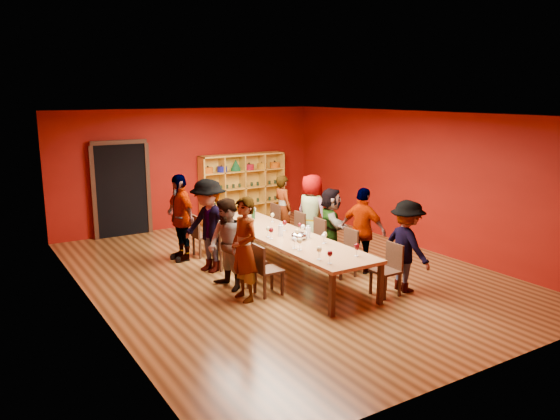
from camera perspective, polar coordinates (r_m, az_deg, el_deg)
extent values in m
cube|color=#523015|center=(10.54, 0.39, -6.60)|extent=(7.10, 9.10, 0.02)
cube|color=#6C0B05|center=(14.13, -9.42, 4.35)|extent=(7.10, 0.02, 3.00)
cube|color=#6C0B05|center=(6.88, 20.90, -4.53)|extent=(7.10, 0.02, 3.00)
cube|color=#6C0B05|center=(8.84, -19.24, -0.81)|extent=(0.02, 9.10, 3.00)
cube|color=#6C0B05|center=(12.36, 14.32, 3.04)|extent=(0.02, 9.10, 3.00)
cube|color=silver|center=(9.99, 0.41, 10.04)|extent=(7.10, 9.10, 0.02)
cube|color=#A37044|center=(10.33, 0.39, -2.76)|extent=(1.10, 4.50, 0.06)
cube|color=black|center=(8.48, 5.46, -8.87)|extent=(0.08, 0.08, 0.69)
cube|color=black|center=(12.05, -7.10, -2.52)|extent=(0.08, 0.08, 0.69)
cube|color=black|center=(9.07, 10.44, -7.59)|extent=(0.08, 0.08, 0.69)
cube|color=black|center=(12.48, -3.02, -1.93)|extent=(0.08, 0.08, 0.69)
cube|color=black|center=(13.55, -16.29, 1.99)|extent=(1.20, 0.14, 2.20)
cube|color=black|center=(13.34, -16.50, 6.81)|extent=(1.32, 0.06, 0.10)
cube|color=black|center=(13.33, -18.89, 1.65)|extent=(0.10, 0.06, 2.20)
cube|color=black|center=(13.67, -13.59, 2.22)|extent=(0.10, 0.06, 2.20)
cube|color=gold|center=(14.10, -8.15, 1.91)|extent=(0.04, 0.40, 1.80)
cube|color=gold|center=(15.18, 0.03, 2.76)|extent=(0.04, 0.40, 1.80)
cube|color=gold|center=(14.48, -3.96, 5.79)|extent=(2.40, 0.40, 0.04)
cube|color=gold|center=(14.78, -3.86, -1.01)|extent=(2.40, 0.40, 0.04)
cube|color=gold|center=(14.77, -4.25, 2.46)|extent=(2.40, 0.02, 1.80)
cube|color=gold|center=(14.69, -3.88, 0.63)|extent=(2.36, 0.38, 0.03)
cube|color=gold|center=(14.60, -3.91, 2.36)|extent=(2.36, 0.38, 0.03)
cube|color=gold|center=(14.53, -3.93, 4.11)|extent=(2.36, 0.38, 0.03)
cube|color=gold|center=(14.34, -6.03, 2.13)|extent=(0.03, 0.38, 1.76)
cube|color=gold|center=(14.60, -3.91, 2.36)|extent=(0.03, 0.38, 1.76)
cube|color=gold|center=(14.89, -1.87, 2.57)|extent=(0.03, 0.38, 1.76)
cylinder|color=orange|center=(14.09, -7.54, 4.14)|extent=(0.26, 0.26, 0.15)
sphere|color=black|center=(14.07, -7.55, 4.52)|extent=(0.05, 0.05, 0.05)
cylinder|color=#151B93|center=(14.25, -6.07, 4.27)|extent=(0.26, 0.26, 0.15)
sphere|color=black|center=(14.24, -6.08, 4.65)|extent=(0.05, 0.05, 0.05)
cylinder|color=#186030|center=(14.43, -4.64, 4.26)|extent=(0.26, 0.26, 0.08)
cone|color=#186030|center=(14.42, -4.65, 4.85)|extent=(0.24, 0.24, 0.22)
cylinder|color=#A61326|center=(14.62, -3.24, 4.52)|extent=(0.26, 0.26, 0.15)
sphere|color=black|center=(14.60, -3.25, 4.89)|extent=(0.05, 0.05, 0.05)
cylinder|color=#C28316|center=(14.81, -1.88, 4.63)|extent=(0.26, 0.26, 0.15)
sphere|color=black|center=(14.80, -1.88, 4.99)|extent=(0.05, 0.05, 0.05)
cylinder|color=orange|center=(15.01, -0.55, 4.74)|extent=(0.26, 0.26, 0.15)
sphere|color=black|center=(15.00, -0.55, 5.10)|extent=(0.05, 0.05, 0.05)
cylinder|color=#1B311F|center=(14.24, -7.51, 0.45)|extent=(0.07, 0.07, 0.10)
cylinder|color=#1B311F|center=(14.31, -6.84, 0.53)|extent=(0.07, 0.07, 0.10)
cylinder|color=#1B311F|center=(14.39, -6.17, 0.61)|extent=(0.07, 0.07, 0.10)
cylinder|color=#1B311F|center=(14.47, -5.51, 0.68)|extent=(0.07, 0.07, 0.10)
cylinder|color=#1B311F|center=(14.55, -4.86, 0.76)|extent=(0.07, 0.07, 0.10)
cylinder|color=#1B311F|center=(14.63, -4.21, 0.84)|extent=(0.07, 0.07, 0.10)
cylinder|color=#1B311F|center=(14.72, -3.58, 0.91)|extent=(0.07, 0.07, 0.10)
cylinder|color=#1B311F|center=(14.80, -2.95, 0.99)|extent=(0.07, 0.07, 0.10)
cylinder|color=#1B311F|center=(14.89, -2.32, 1.06)|extent=(0.07, 0.07, 0.10)
cylinder|color=#1B311F|center=(14.98, -1.71, 1.13)|extent=(0.07, 0.07, 0.10)
cylinder|color=#1B311F|center=(15.07, -1.10, 1.20)|extent=(0.07, 0.07, 0.10)
cylinder|color=#1B311F|center=(15.17, -0.50, 1.27)|extent=(0.07, 0.07, 0.10)
cylinder|color=#1B311F|center=(14.15, -7.56, 2.23)|extent=(0.07, 0.07, 0.10)
cylinder|color=#1B311F|center=(14.23, -6.88, 2.30)|extent=(0.07, 0.07, 0.10)
cylinder|color=#1B311F|center=(14.31, -6.21, 2.37)|extent=(0.07, 0.07, 0.10)
cylinder|color=#1B311F|center=(14.38, -5.55, 2.44)|extent=(0.07, 0.07, 0.10)
cylinder|color=#1B311F|center=(14.47, -4.89, 2.51)|extent=(0.07, 0.07, 0.10)
cylinder|color=#1B311F|center=(14.55, -4.24, 2.57)|extent=(0.07, 0.07, 0.10)
cylinder|color=#1B311F|center=(14.63, -3.60, 2.64)|extent=(0.07, 0.07, 0.10)
cylinder|color=#1B311F|center=(14.72, -2.96, 2.70)|extent=(0.07, 0.07, 0.10)
cylinder|color=#1B311F|center=(14.81, -2.34, 2.77)|extent=(0.07, 0.07, 0.10)
cylinder|color=#1B311F|center=(14.90, -1.72, 2.83)|extent=(0.07, 0.07, 0.10)
cylinder|color=#1B311F|center=(14.99, -1.10, 2.89)|extent=(0.07, 0.07, 0.10)
cylinder|color=#1B311F|center=(15.09, -0.50, 2.95)|extent=(0.07, 0.07, 0.10)
cube|color=black|center=(9.32, -1.22, -6.30)|extent=(0.42, 0.42, 0.04)
cube|color=black|center=(9.16, -2.26, -5.07)|extent=(0.04, 0.40, 0.44)
cube|color=black|center=(9.18, -1.59, -8.09)|extent=(0.04, 0.04, 0.41)
cube|color=black|center=(9.34, 0.22, -7.71)|extent=(0.04, 0.04, 0.41)
cube|color=black|center=(9.45, -2.64, -7.48)|extent=(0.04, 0.04, 0.41)
cube|color=black|center=(9.61, -0.86, -7.13)|extent=(0.04, 0.04, 0.41)
imported|color=#517CA8|center=(8.98, -3.74, -4.10)|extent=(0.49, 0.65, 1.74)
cube|color=black|center=(9.81, -2.98, -5.36)|extent=(0.42, 0.42, 0.04)
cube|color=black|center=(9.65, -3.98, -4.18)|extent=(0.04, 0.40, 0.44)
cube|color=black|center=(9.66, -3.36, -7.05)|extent=(0.04, 0.04, 0.41)
cube|color=black|center=(9.81, -1.61, -6.72)|extent=(0.04, 0.04, 0.41)
cube|color=black|center=(9.94, -4.30, -6.50)|extent=(0.04, 0.04, 0.41)
cube|color=black|center=(10.10, -2.58, -6.18)|extent=(0.04, 0.04, 0.41)
imported|color=#454549|center=(9.49, -5.50, -3.63)|extent=(0.52, 0.83, 1.61)
cube|color=black|center=(10.73, -5.78, -3.86)|extent=(0.42, 0.42, 0.04)
cube|color=black|center=(10.59, -6.73, -2.75)|extent=(0.04, 0.40, 0.44)
cube|color=black|center=(10.58, -6.18, -5.38)|extent=(0.04, 0.04, 0.41)
cube|color=black|center=(10.72, -4.54, -5.10)|extent=(0.04, 0.04, 0.41)
cube|color=black|center=(10.87, -6.96, -4.91)|extent=(0.04, 0.04, 0.41)
cube|color=black|center=(11.01, -5.35, -4.65)|extent=(0.04, 0.04, 0.41)
imported|color=tan|center=(10.47, -7.46, -1.64)|extent=(0.85, 1.26, 1.80)
cube|color=black|center=(11.60, -7.95, -2.69)|extent=(0.42, 0.42, 0.04)
cube|color=black|center=(11.47, -8.85, -1.65)|extent=(0.04, 0.40, 0.44)
cube|color=black|center=(11.45, -8.34, -4.08)|extent=(0.04, 0.04, 0.41)
cube|color=black|center=(11.58, -6.80, -3.84)|extent=(0.04, 0.04, 0.41)
cube|color=black|center=(11.75, -9.01, -3.67)|extent=(0.04, 0.04, 0.41)
cube|color=black|center=(11.88, -7.50, -3.45)|extent=(0.04, 0.04, 0.41)
imported|color=#131934|center=(11.30, -10.38, -0.75)|extent=(0.56, 1.08, 1.79)
cube|color=black|center=(9.44, 10.98, -6.28)|extent=(0.42, 0.42, 0.04)
cube|color=black|center=(9.49, 11.89, -4.70)|extent=(0.04, 0.40, 0.44)
cube|color=black|center=(9.29, 10.86, -8.06)|extent=(0.04, 0.04, 0.41)
cube|color=black|center=(9.51, 12.39, -7.64)|extent=(0.04, 0.04, 0.41)
cube|color=black|center=(9.52, 9.47, -7.49)|extent=(0.04, 0.04, 0.41)
cube|color=black|center=(9.74, 10.99, -7.10)|extent=(0.04, 0.04, 0.41)
imported|color=#CE8A95|center=(9.64, 13.10, -3.69)|extent=(0.48, 1.05, 1.60)
cube|color=black|center=(10.28, 6.58, -4.60)|extent=(0.42, 0.42, 0.04)
cube|color=black|center=(10.33, 7.44, -3.16)|extent=(0.04, 0.40, 0.44)
cube|color=black|center=(10.12, 6.39, -6.20)|extent=(0.04, 0.04, 0.41)
cube|color=black|center=(10.32, 7.88, -5.87)|extent=(0.04, 0.04, 0.41)
cube|color=black|center=(10.37, 5.22, -5.71)|extent=(0.04, 0.04, 0.41)
cube|color=black|center=(10.57, 6.70, -5.40)|extent=(0.04, 0.04, 0.41)
imported|color=#454549|center=(10.46, 8.65, -2.13)|extent=(0.74, 1.05, 1.64)
cube|color=black|center=(11.05, 3.36, -3.35)|extent=(0.42, 0.42, 0.04)
cube|color=black|center=(11.09, 4.18, -2.01)|extent=(0.04, 0.40, 0.44)
cube|color=black|center=(10.88, 3.13, -4.82)|extent=(0.04, 0.04, 0.41)
cube|color=black|center=(11.07, 4.58, -4.54)|extent=(0.04, 0.04, 0.41)
cube|color=black|center=(11.15, 2.13, -4.39)|extent=(0.04, 0.04, 0.41)
cube|color=black|center=(11.34, 3.56, -4.12)|extent=(0.04, 0.04, 0.41)
imported|color=pink|center=(11.23, 5.31, -1.44)|extent=(0.92, 1.43, 1.50)
cube|color=black|center=(11.62, 1.31, -2.54)|extent=(0.42, 0.42, 0.04)
cube|color=black|center=(11.67, 2.10, -1.28)|extent=(0.04, 0.40, 0.44)
cube|color=black|center=(11.46, 1.06, -3.93)|extent=(0.04, 0.04, 0.41)
cube|color=black|center=(11.64, 2.47, -3.68)|extent=(0.04, 0.04, 0.41)
cube|color=black|center=(11.73, 0.16, -3.54)|extent=(0.04, 0.04, 0.41)
cube|color=black|center=(11.91, 1.55, -3.30)|extent=(0.04, 0.04, 0.41)
imported|color=#141B37|center=(11.80, 3.32, -0.30)|extent=(0.59, 0.89, 1.68)
cube|color=black|center=(12.46, -1.23, -1.54)|extent=(0.42, 0.42, 0.04)
cube|color=black|center=(12.50, -0.48, -0.36)|extent=(0.04, 0.40, 0.44)
cube|color=black|center=(12.29, -1.50, -2.81)|extent=(0.04, 0.04, 0.41)
cube|color=black|center=(12.46, -0.15, -2.60)|extent=(0.04, 0.04, 0.41)
cube|color=black|center=(12.57, -2.29, -2.47)|extent=(0.04, 0.04, 0.41)
cube|color=black|center=(12.74, -0.96, -2.27)|extent=(0.04, 0.04, 0.41)
imported|color=#CA8794|center=(12.58, 0.30, 0.19)|extent=(0.42, 0.57, 1.54)
cylinder|color=white|center=(9.32, 2.07, -4.21)|extent=(0.07, 0.07, 0.01)
cylinder|color=white|center=(9.30, 2.08, -3.82)|extent=(0.01, 0.01, 0.12)
ellipsoid|color=#CBBD7F|center=(9.28, 2.08, -3.24)|extent=(0.09, 0.09, 0.10)
cylinder|color=white|center=(12.02, -3.20, -0.48)|extent=(0.06, 0.06, 0.01)
cylinder|color=white|center=(12.01, -3.20, -0.23)|extent=(0.01, 0.01, 0.10)
ellipsoid|color=#47070B|center=(11.99, -3.21, 0.17)|extent=(0.07, 0.07, 0.09)
cylinder|color=white|center=(9.07, 7.98, -4.78)|extent=(0.07, 0.07, 0.01)
cylinder|color=white|center=(9.05, 8.00, -4.39)|extent=(0.01, 0.01, 0.12)
ellipsoid|color=#47070B|center=(9.03, 8.01, -3.78)|extent=(0.09, 0.09, 0.10)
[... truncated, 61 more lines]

